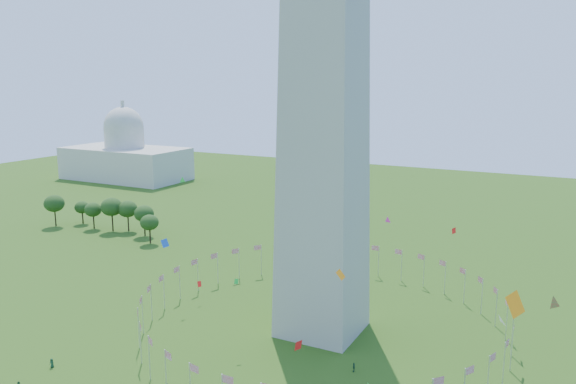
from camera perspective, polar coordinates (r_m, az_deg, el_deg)
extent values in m
cylinder|color=silver|center=(120.45, 21.76, -14.66)|extent=(0.24, 0.24, 9.00)
cylinder|color=silver|center=(126.80, 21.82, -13.32)|extent=(0.24, 0.24, 9.00)
cylinder|color=silver|center=(133.10, 21.33, -12.09)|extent=(0.24, 0.24, 9.00)
cylinder|color=silver|center=(139.18, 20.40, -10.98)|extent=(0.24, 0.24, 9.00)
cylinder|color=silver|center=(144.89, 19.10, -10.00)|extent=(0.24, 0.24, 9.00)
cylinder|color=silver|center=(150.12, 17.50, -9.15)|extent=(0.24, 0.24, 9.00)
cylinder|color=silver|center=(154.76, 15.67, -8.42)|extent=(0.24, 0.24, 9.00)
cylinder|color=silver|center=(158.72, 13.64, -7.81)|extent=(0.24, 0.24, 9.00)
cylinder|color=silver|center=(161.95, 11.46, -7.33)|extent=(0.24, 0.24, 9.00)
cylinder|color=silver|center=(164.38, 9.18, -6.96)|extent=(0.24, 0.24, 9.00)
cylinder|color=silver|center=(165.98, 6.82, -6.71)|extent=(0.24, 0.24, 9.00)
cylinder|color=silver|center=(166.73, 4.42, -6.58)|extent=(0.24, 0.24, 9.00)
cylinder|color=silver|center=(166.61, 2.01, -6.57)|extent=(0.24, 0.24, 9.00)
cylinder|color=silver|center=(165.62, -0.39, -6.67)|extent=(0.24, 0.24, 9.00)
cylinder|color=silver|center=(163.79, -2.73, -6.89)|extent=(0.24, 0.24, 9.00)
cylinder|color=silver|center=(161.14, -5.00, -7.23)|extent=(0.24, 0.24, 9.00)
cylinder|color=silver|center=(157.70, -7.15, -7.70)|extent=(0.24, 0.24, 9.00)
cylinder|color=silver|center=(153.55, -9.14, -8.29)|extent=(0.24, 0.24, 9.00)
cylinder|color=silver|center=(148.74, -10.94, -9.01)|extent=(0.24, 0.24, 9.00)
cylinder|color=silver|center=(143.37, -12.48, -9.86)|extent=(0.24, 0.24, 9.00)
cylinder|color=silver|center=(137.54, -13.71, -10.85)|extent=(0.24, 0.24, 9.00)
cylinder|color=silver|center=(131.38, -14.55, -11.97)|extent=(0.24, 0.24, 9.00)
cylinder|color=silver|center=(125.05, -14.93, -13.22)|extent=(0.24, 0.24, 9.00)
cylinder|color=silver|center=(118.72, -14.74, -14.59)|extent=(0.24, 0.24, 9.00)
cylinder|color=silver|center=(112.61, -13.90, -16.04)|extent=(0.24, 0.24, 9.00)
cylinder|color=silver|center=(106.95, -12.31, -17.52)|extent=(0.24, 0.24, 9.00)
cylinder|color=silver|center=(108.44, 19.65, -17.52)|extent=(0.24, 0.24, 9.00)
cylinder|color=silver|center=(114.25, 21.07, -16.07)|extent=(0.24, 0.24, 9.00)
imported|color=#193F2A|center=(114.68, 6.70, -17.26)|extent=(1.00, 1.24, 1.83)
imported|color=#183C24|center=(124.38, -22.87, -15.72)|extent=(0.99, 0.75, 1.88)
plane|color=white|center=(80.38, 20.89, -12.10)|extent=(1.33, 2.24, 1.97)
plane|color=orange|center=(48.87, 22.08, -10.54)|extent=(1.34, 2.13, 2.16)
plane|color=blue|center=(97.15, -12.39, -5.10)|extent=(0.65, 1.58, 1.69)
plane|color=green|center=(145.09, -10.68, 1.17)|extent=(0.46, 1.80, 1.85)
plane|color=green|center=(118.27, -5.27, -9.03)|extent=(1.03, 0.81, 1.26)
plane|color=orange|center=(83.67, 5.37, -8.37)|extent=(1.76, 0.91, 1.53)
plane|color=red|center=(104.33, 16.50, -3.80)|extent=(0.14, 1.35, 1.35)
plane|color=red|center=(111.16, 1.06, -15.32)|extent=(2.02, 1.43, 2.10)
plane|color=red|center=(145.37, -8.99, -9.21)|extent=(1.11, 1.36, 1.55)
plane|color=#CC2699|center=(92.92, 10.10, -2.84)|extent=(1.06, 0.52, 1.09)
plane|color=red|center=(88.61, 25.44, -10.20)|extent=(1.56, 1.81, 1.82)
ellipsoid|color=#2C551C|center=(234.53, -22.61, -1.80)|extent=(7.68, 7.68, 12.00)
ellipsoid|color=#2C551C|center=(235.01, -20.17, -1.99)|extent=(5.64, 5.64, 8.81)
ellipsoid|color=#2C551C|center=(225.50, -19.16, -2.32)|extent=(6.35, 6.35, 9.92)
ellipsoid|color=#2C551C|center=(219.21, -17.44, -2.25)|extent=(7.98, 7.98, 12.46)
ellipsoid|color=#2C551C|center=(217.77, -15.95, -2.40)|extent=(7.28, 7.28, 11.38)
ellipsoid|color=#2C551C|center=(209.70, -14.38, -2.88)|extent=(7.08, 7.08, 11.06)
ellipsoid|color=#2C551C|center=(199.77, -13.87, -3.71)|extent=(6.40, 6.40, 9.99)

